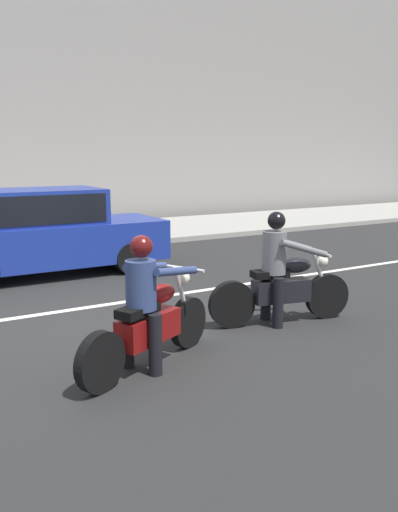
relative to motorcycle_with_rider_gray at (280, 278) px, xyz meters
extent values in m
plane|color=#252525|center=(-2.31, 1.25, -0.65)|extent=(80.00, 80.00, 0.00)
cube|color=silver|center=(-2.50, 2.15, -0.65)|extent=(18.00, 0.14, 0.01)
cylinder|color=black|center=(0.74, -0.17, -0.32)|extent=(0.67, 0.27, 0.66)
cylinder|color=black|center=(-0.72, 0.16, -0.32)|extent=(0.67, 0.27, 0.66)
cylinder|color=silver|center=(0.63, -0.15, 0.01)|extent=(0.34, 0.13, 0.73)
cube|color=black|center=(0.01, 0.00, -0.18)|extent=(0.87, 0.46, 0.32)
ellipsoid|color=black|center=(0.23, -0.05, 0.18)|extent=(0.52, 0.34, 0.22)
cube|color=black|center=(-0.16, 0.04, 0.08)|extent=(0.56, 0.35, 0.10)
cylinder|color=silver|center=(0.57, -0.13, 0.35)|extent=(0.20, 0.69, 0.04)
sphere|color=silver|center=(0.65, -0.15, 0.21)|extent=(0.17, 0.17, 0.17)
cylinder|color=silver|center=(-0.24, 0.22, -0.30)|extent=(0.70, 0.22, 0.07)
cylinder|color=black|center=(-0.17, -0.17, -0.30)|extent=(0.18, 0.18, 0.71)
cylinder|color=black|center=(-0.08, 0.22, -0.30)|extent=(0.18, 0.18, 0.71)
cylinder|color=slate|center=(-0.10, 0.02, 0.38)|extent=(0.41, 0.41, 0.60)
cylinder|color=slate|center=(0.18, -0.27, 0.45)|extent=(0.72, 0.25, 0.30)
cylinder|color=slate|center=(0.28, 0.16, 0.45)|extent=(0.72, 0.25, 0.30)
sphere|color=tan|center=(-0.08, 0.02, 0.80)|extent=(0.20, 0.20, 0.20)
sphere|color=black|center=(-0.08, 0.02, 0.83)|extent=(0.25, 0.25, 0.25)
cylinder|color=black|center=(-1.62, -0.19, -0.33)|extent=(0.63, 0.39, 0.64)
cylinder|color=black|center=(-3.03, -0.88, -0.33)|extent=(0.63, 0.39, 0.64)
cylinder|color=silver|center=(-1.73, -0.24, 0.03)|extent=(0.35, 0.21, 0.79)
cube|color=maroon|center=(-2.32, -0.53, -0.19)|extent=(0.90, 0.63, 0.32)
ellipsoid|color=maroon|center=(-2.13, -0.44, 0.16)|extent=(0.54, 0.43, 0.22)
cube|color=black|center=(-2.49, -0.61, 0.06)|extent=(0.57, 0.44, 0.10)
cylinder|color=silver|center=(-1.78, -0.27, 0.40)|extent=(0.34, 0.65, 0.04)
sphere|color=silver|center=(-1.71, -0.23, 0.26)|extent=(0.17, 0.17, 0.17)
cylinder|color=silver|center=(-2.66, -0.52, -0.31)|extent=(0.66, 0.37, 0.07)
cylinder|color=black|center=(-2.36, -0.77, -0.31)|extent=(0.20, 0.20, 0.69)
cylinder|color=black|center=(-2.54, -0.41, -0.31)|extent=(0.20, 0.20, 0.69)
cylinder|color=navy|center=(-2.43, -0.58, 0.33)|extent=(0.45, 0.45, 0.55)
cylinder|color=navy|center=(-2.01, -0.62, 0.45)|extent=(0.70, 0.41, 0.19)
cylinder|color=navy|center=(-2.20, -0.23, 0.45)|extent=(0.70, 0.41, 0.19)
sphere|color=tan|center=(-2.41, -0.58, 0.73)|extent=(0.20, 0.20, 0.20)
sphere|color=#510F0F|center=(-2.41, -0.58, 0.76)|extent=(0.25, 0.25, 0.25)
cube|color=navy|center=(-1.97, 4.87, -0.01)|extent=(4.61, 1.76, 0.80)
cube|color=navy|center=(-2.20, 4.87, 0.73)|extent=(2.54, 1.62, 0.68)
cube|color=black|center=(-2.20, 4.87, 0.73)|extent=(2.33, 1.65, 0.54)
cylinder|color=black|center=(-0.54, 4.87, -0.33)|extent=(0.64, 1.82, 0.64)
camera|label=1|loc=(-4.80, -5.81, 1.73)|focal=37.79mm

